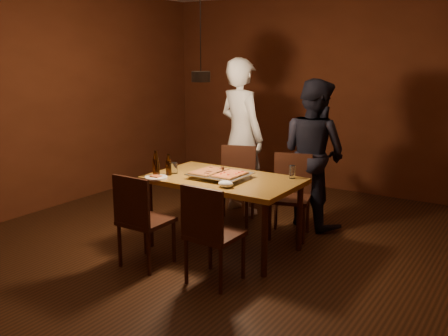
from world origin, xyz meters
The scene contains 19 objects.
room_shell centered at (0.00, 0.00, 1.40)m, with size 6.00×6.00×6.00m.
dining_table centered at (0.17, 0.14, 0.68)m, with size 1.50×0.90×0.75m.
chair_far_left centered at (-0.19, 0.98, 0.54)m, with size 0.53×0.53×0.49m.
chair_far_right centered at (0.56, 0.90, 0.54)m, with size 0.52×0.52×0.49m.
chair_near_left centered at (-0.22, -0.68, 0.54)m, with size 0.42×0.42×0.49m.
chair_near_right centered at (0.52, -0.63, 0.54)m, with size 0.42×0.42×0.49m.
pizza_tray centered at (0.15, 0.10, 0.77)m, with size 0.55×0.45×0.05m, color silver.
pizza_meat centered at (0.01, 0.10, 0.81)m, with size 0.24×0.38×0.02m, color maroon.
pizza_cheese centered at (0.27, 0.10, 0.81)m, with size 0.22×0.35×0.02m, color gold.
spatula centered at (0.15, 0.13, 0.81)m, with size 0.09×0.24×0.04m, color silver, non-canonical shape.
beer_bottle_a centered at (-0.43, -0.19, 0.88)m, with size 0.07×0.07×0.26m.
beer_bottle_b centered at (-0.36, -0.07, 0.86)m, with size 0.06×0.06×0.22m.
water_glass_left centered at (-0.36, 0.02, 0.81)m, with size 0.07×0.07×0.11m, color silver.
water_glass_right centered at (0.75, 0.49, 0.81)m, with size 0.06×0.06×0.13m, color silver.
plate_slice centered at (-0.39, -0.25, 0.76)m, with size 0.23×0.23×0.03m.
napkin centered at (0.38, -0.16, 0.78)m, with size 0.15×0.11×0.06m, color white.
diner_white centered at (-0.34, 1.32, 0.96)m, with size 0.70×0.46×1.92m, color silver.
diner_dark centered at (0.62, 1.34, 0.85)m, with size 0.82×0.64×1.70m, color black.
pendant_lamp centered at (0.00, 0.00, 1.76)m, with size 0.18×0.18×1.10m.
Camera 1 is at (2.81, -3.92, 1.96)m, focal length 40.00 mm.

